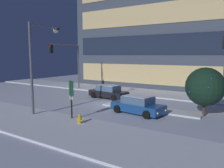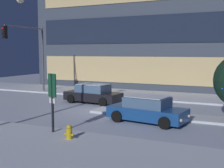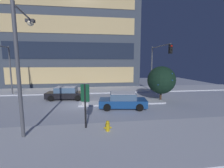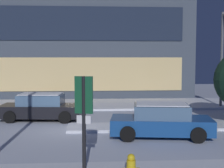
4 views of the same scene
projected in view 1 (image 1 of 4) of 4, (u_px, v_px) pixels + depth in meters
name	position (u px, v px, depth m)	size (l,w,h in m)	color
ground	(108.00, 104.00, 22.60)	(52.00, 52.00, 0.00)	silver
curb_strip_near	(44.00, 124.00, 15.89)	(52.00, 5.20, 0.14)	silver
curb_strip_far	(143.00, 92.00, 29.30)	(52.00, 5.20, 0.14)	silver
median_strip	(150.00, 109.00, 20.30)	(9.00, 1.80, 0.14)	silver
office_tower_secondary	(125.00, 22.00, 40.29)	(11.07, 10.62, 21.43)	#384251
car_near	(138.00, 105.00, 18.85)	(4.65, 2.54, 1.49)	#19478C
car_far	(108.00, 92.00, 25.60)	(4.69, 2.34, 1.49)	black
traffic_light_corner_far_left	(68.00, 58.00, 30.46)	(0.32, 5.35, 6.37)	#565960
street_lamp_arched	(40.00, 55.00, 18.46)	(0.62, 3.25, 7.35)	#565960
fire_hydrant	(80.00, 120.00, 15.76)	(0.48, 0.26, 0.79)	gold
parking_info_sign	(71.00, 95.00, 16.83)	(0.54, 0.22, 2.95)	black
decorated_tree_median	(205.00, 87.00, 17.93)	(3.05, 3.05, 3.88)	#473323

